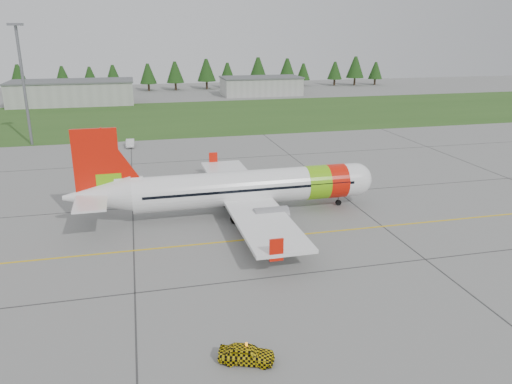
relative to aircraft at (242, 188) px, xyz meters
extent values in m
plane|color=gray|center=(3.24, -15.19, -2.93)|extent=(320.00, 320.00, 0.00)
cylinder|color=white|center=(0.81, 0.01, 0.04)|extent=(24.98, 3.95, 3.74)
sphere|color=white|center=(13.29, 0.11, 0.04)|extent=(3.74, 3.74, 3.74)
cone|color=white|center=(-15.02, -0.13, 0.38)|extent=(6.75, 3.80, 3.74)
cube|color=black|center=(13.58, 0.12, 0.38)|extent=(1.56, 2.51, 0.54)
cylinder|color=#74C60E|center=(8.49, 0.07, 0.04)|extent=(2.53, 3.84, 3.82)
cylinder|color=red|center=(10.79, 0.09, 0.04)|extent=(2.14, 3.84, 3.82)
cube|color=white|center=(0.33, 0.00, -1.01)|extent=(5.54, 30.75, 0.35)
cube|color=red|center=(-0.75, 15.25, -0.49)|extent=(1.15, 0.18, 1.92)
cube|color=red|center=(-0.49, -15.26, -0.49)|extent=(1.15, 0.18, 1.92)
cylinder|color=gray|center=(1.73, 5.29, -1.54)|extent=(3.47, 2.04, 2.02)
cylinder|color=gray|center=(1.82, -5.26, -1.54)|extent=(3.47, 2.04, 2.02)
cube|color=red|center=(-14.83, -0.13, 3.59)|extent=(4.42, 0.38, 7.29)
cube|color=#74C60E|center=(-13.77, -0.12, 1.48)|extent=(2.50, 0.42, 2.30)
cube|color=white|center=(-15.50, -0.13, 0.62)|extent=(3.16, 11.06, 0.21)
cylinder|color=slate|center=(11.37, 0.10, -2.26)|extent=(0.17, 0.17, 1.34)
cylinder|color=black|center=(11.37, 0.10, -2.61)|extent=(0.65, 0.27, 0.65)
cylinder|color=slate|center=(-0.65, 2.68, -2.02)|extent=(0.21, 0.21, 1.82)
cylinder|color=black|center=(-1.03, 2.68, -2.43)|extent=(1.00, 0.44, 1.00)
cylinder|color=slate|center=(-0.60, -2.69, -2.02)|extent=(0.21, 0.21, 1.82)
cylinder|color=black|center=(-0.99, -2.70, -2.43)|extent=(1.00, 0.44, 1.00)
imported|color=yellow|center=(-5.24, -25.38, -1.22)|extent=(1.57, 1.70, 3.42)
imported|color=silver|center=(-11.88, 37.04, -0.95)|extent=(1.43, 1.35, 3.98)
cube|color=#30561E|center=(3.24, 66.81, -2.92)|extent=(320.00, 50.00, 0.03)
cube|color=gold|center=(3.24, -7.19, -2.92)|extent=(120.00, 0.25, 0.02)
cube|color=#A8A8A3|center=(-26.76, 94.81, 0.07)|extent=(32.00, 14.00, 6.00)
cube|color=#A8A8A3|center=(28.24, 102.81, -0.33)|extent=(24.00, 12.00, 5.20)
cylinder|color=slate|center=(-28.76, 42.81, 7.07)|extent=(0.50, 0.50, 20.00)
camera|label=1|loc=(-10.78, -50.47, 16.30)|focal=35.00mm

